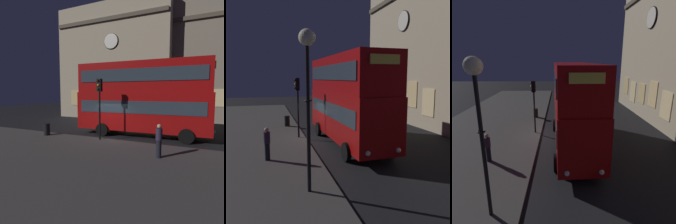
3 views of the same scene
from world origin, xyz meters
The scene contains 8 objects.
ground_plane centered at (0.00, 0.00, 0.00)m, with size 80.00×80.00×0.00m, color black.
sidewalk_slab centered at (0.00, -5.38, 0.06)m, with size 44.00×9.42×0.12m, color #423F3D.
building_with_clock centered at (-4.90, 13.30, 7.18)m, with size 14.79×8.24×14.35m.
double_decker_bus centered at (1.81, 1.77, 3.11)m, with size 10.11×3.04×5.59m.
traffic_light_near_kerb centered at (-0.22, -1.15, 3.09)m, with size 0.34×0.37×4.14m.
street_lamp centered at (8.32, -1.79, 4.63)m, with size 0.59×0.59×5.80m.
pedestrian centered at (4.29, -3.26, 1.00)m, with size 0.32×0.32×1.69m.
litter_bin centered at (-4.53, -1.60, 0.57)m, with size 0.45×0.45×0.89m, color black.
Camera 2 is at (16.92, -3.14, 4.26)m, focal length 39.74 mm.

